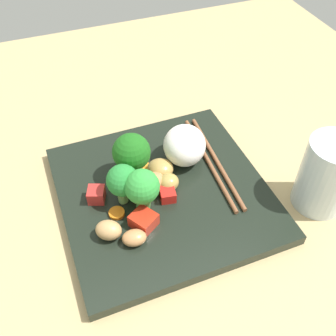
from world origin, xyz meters
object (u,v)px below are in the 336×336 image
Objects in this scene: square_plate at (163,193)px; rice_mound at (185,145)px; drinking_glass at (327,175)px; carrot_slice_2 at (147,170)px; chopstick_pair at (213,161)px; broccoli_floret_2 at (132,153)px.

rice_mound is at bearing -137.51° from square_plate.
rice_mound is 0.66× the size of drinking_glass.
carrot_slice_2 is 0.13× the size of chopstick_pair.
drinking_glass is (-15.23, 13.17, 1.03)cm from rice_mound.
carrot_slice_2 is 25.05cm from drinking_glass.
carrot_slice_2 is at bearing 82.78° from chopstick_pair.
rice_mound is 0.94× the size of broccoli_floret_2.
chopstick_pair is at bearing -165.32° from square_plate.
carrot_slice_2 is (6.15, 0.63, -2.52)cm from rice_mound.
chopstick_pair is at bearing 147.64° from rice_mound.
chopstick_pair is 1.84× the size of drinking_glass.
chopstick_pair is 16.17cm from drinking_glass.
carrot_slice_2 is at bearing -30.40° from drinking_glass.
broccoli_floret_2 reaches higher than carrot_slice_2.
carrot_slice_2 is 0.24× the size of drinking_glass.
drinking_glass is at bearing 139.14° from rice_mound.
chopstick_pair is at bearing -43.23° from drinking_glass.
square_plate is 7.50cm from broccoli_floret_2.
square_plate is 3.75× the size of broccoli_floret_2.
rice_mound is 0.36× the size of chopstick_pair.
broccoli_floret_2 is at bearing -51.08° from square_plate.
square_plate is at bearing 42.49° from rice_mound.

